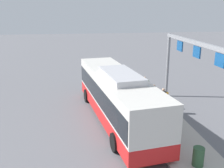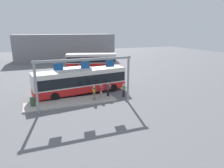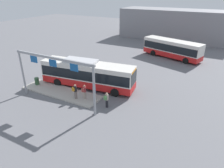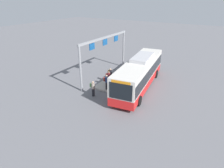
{
  "view_description": "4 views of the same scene",
  "coord_description": "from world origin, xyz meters",
  "px_view_note": "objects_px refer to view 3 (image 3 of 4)",
  "views": [
    {
      "loc": [
        -15.54,
        2.64,
        7.13
      ],
      "look_at": [
        2.95,
        -0.15,
        1.62
      ],
      "focal_mm": 41.7,
      "sensor_mm": 36.0,
      "label": 1
    },
    {
      "loc": [
        -5.32,
        -24.31,
        7.85
      ],
      "look_at": [
        3.48,
        -1.88,
        1.4
      ],
      "focal_mm": 32.21,
      "sensor_mm": 36.0,
      "label": 2
    },
    {
      "loc": [
        13.85,
        -19.13,
        11.22
      ],
      "look_at": [
        3.94,
        -0.97,
        1.63
      ],
      "focal_mm": 33.21,
      "sensor_mm": 36.0,
      "label": 3
    },
    {
      "loc": [
        19.0,
        7.9,
        9.55
      ],
      "look_at": [
        3.94,
        -1.21,
        1.59
      ],
      "focal_mm": 31.31,
      "sensor_mm": 36.0,
      "label": 4
    }
  ],
  "objects_px": {
    "bus_main": "(87,73)",
    "person_waiting_near": "(107,100)",
    "person_boarding": "(94,92)",
    "trash_bin": "(37,81)",
    "person_waiting_mid": "(84,92)",
    "bus_background_left": "(172,48)",
    "person_waiting_far": "(75,91)"
  },
  "relations": [
    {
      "from": "bus_main",
      "to": "person_waiting_mid",
      "type": "bearing_deg",
      "value": -68.82
    },
    {
      "from": "person_waiting_mid",
      "to": "person_waiting_near",
      "type": "bearing_deg",
      "value": -88.16
    },
    {
      "from": "person_waiting_mid",
      "to": "bus_main",
      "type": "bearing_deg",
      "value": 33.01
    },
    {
      "from": "person_boarding",
      "to": "trash_bin",
      "type": "relative_size",
      "value": 1.86
    },
    {
      "from": "bus_background_left",
      "to": "person_waiting_near",
      "type": "height_order",
      "value": "bus_background_left"
    },
    {
      "from": "bus_main",
      "to": "trash_bin",
      "type": "bearing_deg",
      "value": -161.79
    },
    {
      "from": "bus_main",
      "to": "bus_background_left",
      "type": "relative_size",
      "value": 1.12
    },
    {
      "from": "person_waiting_near",
      "to": "person_waiting_mid",
      "type": "height_order",
      "value": "person_waiting_mid"
    },
    {
      "from": "bus_main",
      "to": "trash_bin",
      "type": "xyz_separation_m",
      "value": [
        -5.81,
        -2.81,
        -1.2
      ]
    },
    {
      "from": "bus_main",
      "to": "bus_background_left",
      "type": "distance_m",
      "value": 18.0
    },
    {
      "from": "bus_main",
      "to": "bus_background_left",
      "type": "bearing_deg",
      "value": 62.55
    },
    {
      "from": "person_waiting_mid",
      "to": "trash_bin",
      "type": "bearing_deg",
      "value": 92.52
    },
    {
      "from": "bus_background_left",
      "to": "person_waiting_near",
      "type": "relative_size",
      "value": 6.37
    },
    {
      "from": "bus_main",
      "to": "bus_background_left",
      "type": "height_order",
      "value": "bus_main"
    },
    {
      "from": "bus_background_left",
      "to": "person_waiting_far",
      "type": "xyz_separation_m",
      "value": [
        -5.42,
        -20.33,
        -0.73
      ]
    },
    {
      "from": "bus_main",
      "to": "person_waiting_far",
      "type": "height_order",
      "value": "bus_main"
    },
    {
      "from": "person_waiting_mid",
      "to": "trash_bin",
      "type": "xyz_separation_m",
      "value": [
        -7.48,
        0.23,
        -0.44
      ]
    },
    {
      "from": "bus_background_left",
      "to": "person_boarding",
      "type": "bearing_deg",
      "value": -83.21
    },
    {
      "from": "person_boarding",
      "to": "person_waiting_mid",
      "type": "relative_size",
      "value": 1.0
    },
    {
      "from": "bus_main",
      "to": "person_waiting_near",
      "type": "relative_size",
      "value": 7.13
    },
    {
      "from": "bus_background_left",
      "to": "trash_bin",
      "type": "bearing_deg",
      "value": -104.48
    },
    {
      "from": "person_boarding",
      "to": "trash_bin",
      "type": "bearing_deg",
      "value": 61.76
    },
    {
      "from": "trash_bin",
      "to": "bus_main",
      "type": "bearing_deg",
      "value": 25.77
    },
    {
      "from": "person_boarding",
      "to": "person_waiting_near",
      "type": "bearing_deg",
      "value": -134.04
    },
    {
      "from": "person_waiting_near",
      "to": "person_waiting_far",
      "type": "distance_m",
      "value": 3.83
    },
    {
      "from": "bus_background_left",
      "to": "person_waiting_mid",
      "type": "xyz_separation_m",
      "value": [
        -4.46,
        -19.96,
        -0.73
      ]
    },
    {
      "from": "bus_main",
      "to": "bus_background_left",
      "type": "xyz_separation_m",
      "value": [
        6.12,
        16.92,
        -0.03
      ]
    },
    {
      "from": "person_boarding",
      "to": "person_waiting_mid",
      "type": "distance_m",
      "value": 1.1
    },
    {
      "from": "person_waiting_mid",
      "to": "person_boarding",
      "type": "bearing_deg",
      "value": -66.38
    },
    {
      "from": "bus_background_left",
      "to": "person_waiting_mid",
      "type": "bearing_deg",
      "value": -85.89
    },
    {
      "from": "person_waiting_near",
      "to": "person_waiting_mid",
      "type": "xyz_separation_m",
      "value": [
        -2.85,
        0.12,
        0.16
      ]
    },
    {
      "from": "person_boarding",
      "to": "bus_main",
      "type": "bearing_deg",
      "value": 16.14
    }
  ]
}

